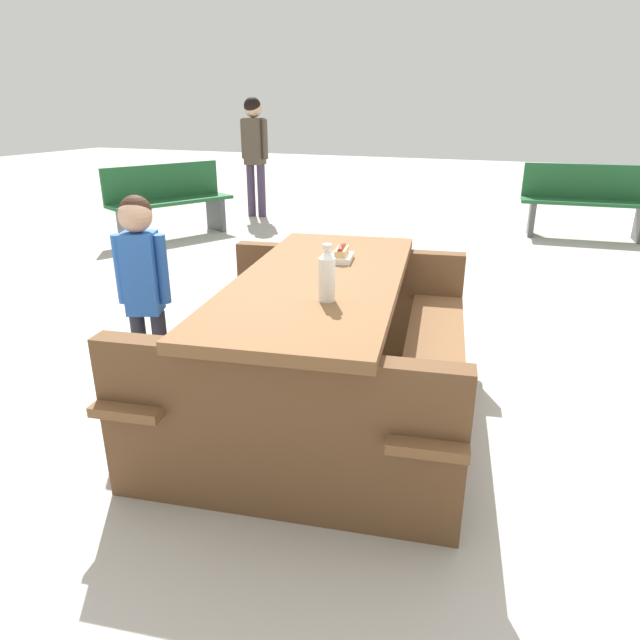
# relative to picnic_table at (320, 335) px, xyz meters

# --- Properties ---
(ground_plane) EXTENTS (30.00, 30.00, 0.00)m
(ground_plane) POSITION_rel_picnic_table_xyz_m (0.00, 0.00, -0.44)
(ground_plane) COLOR #B7B2A8
(ground_plane) RESTS_ON ground
(picnic_table) EXTENTS (2.00, 1.67, 0.75)m
(picnic_table) POSITION_rel_picnic_table_xyz_m (0.00, 0.00, 0.00)
(picnic_table) COLOR brown
(picnic_table) RESTS_ON ground
(soda_bottle) EXTENTS (0.07, 0.07, 0.24)m
(soda_bottle) POSITION_rel_picnic_table_xyz_m (-0.32, -0.16, 0.42)
(soda_bottle) COLOR silver
(soda_bottle) RESTS_ON picnic_table
(hotdog_tray) EXTENTS (0.20, 0.14, 0.08)m
(hotdog_tray) POSITION_rel_picnic_table_xyz_m (0.30, 0.00, 0.34)
(hotdog_tray) COLOR white
(hotdog_tray) RESTS_ON picnic_table
(child_in_coat) EXTENTS (0.21, 0.26, 1.10)m
(child_in_coat) POSITION_rel_picnic_table_xyz_m (-0.16, 0.92, 0.26)
(child_in_coat) COLOR #262633
(child_in_coat) RESTS_ON ground
(park_bench_near) EXTENTS (0.52, 1.53, 0.85)m
(park_bench_near) POSITION_rel_picnic_table_xyz_m (5.10, -1.41, 0.00)
(park_bench_near) COLOR #1E592D
(park_bench_near) RESTS_ON ground
(park_bench_mid) EXTENTS (1.52, 1.02, 0.85)m
(park_bench_mid) POSITION_rel_picnic_table_xyz_m (3.28, 3.27, 0.00)
(park_bench_mid) COLOR #1E592D
(park_bench_mid) RESTS_ON ground
(bystander_adult) EXTENTS (0.26, 0.40, 1.61)m
(bystander_adult) POSITION_rel_picnic_table_xyz_m (4.83, 2.91, 0.59)
(bystander_adult) COLOR #3F334C
(bystander_adult) RESTS_ON ground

